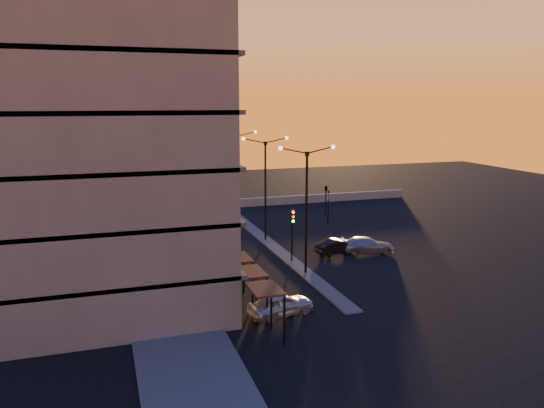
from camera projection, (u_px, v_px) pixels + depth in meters
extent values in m
plane|color=black|center=(306.00, 274.00, 39.31)|extent=(120.00, 120.00, 0.00)
cube|color=#4D4D4A|center=(156.00, 270.00, 39.85)|extent=(5.00, 40.00, 0.12)
cube|color=#4D4D4A|center=(266.00, 240.00, 48.63)|extent=(1.20, 36.00, 0.12)
cube|color=slate|center=(242.00, 203.00, 64.09)|extent=(44.00, 0.50, 1.00)
cylinder|color=slate|center=(97.00, 102.00, 34.55)|extent=(14.00, 14.00, 25.00)
cube|color=slate|center=(97.00, 103.00, 29.88)|extent=(14.00, 10.00, 25.00)
cylinder|color=black|center=(107.00, 263.00, 36.62)|extent=(14.16, 14.16, 2.40)
cube|color=black|center=(221.00, 241.00, 34.69)|extent=(0.15, 3.20, 1.20)
cylinder|color=black|center=(306.00, 214.00, 38.45)|extent=(0.18, 0.18, 9.00)
cube|color=black|center=(307.00, 154.00, 37.61)|extent=(0.25, 0.25, 0.35)
sphere|color=#FFE5B2|center=(280.00, 148.00, 36.92)|extent=(0.32, 0.32, 0.32)
sphere|color=#FFE5B2|center=(333.00, 147.00, 38.13)|extent=(0.32, 0.32, 0.32)
cylinder|color=black|center=(265.00, 192.00, 47.79)|extent=(0.18, 0.18, 9.00)
cube|color=black|center=(265.00, 143.00, 46.95)|extent=(0.25, 0.25, 0.35)
sphere|color=#FFE5B2|center=(243.00, 139.00, 46.26)|extent=(0.32, 0.32, 0.32)
sphere|color=#FFE5B2|center=(287.00, 138.00, 47.47)|extent=(0.32, 0.32, 0.32)
cylinder|color=black|center=(238.00, 177.00, 57.12)|extent=(0.18, 0.18, 9.00)
cube|color=black|center=(237.00, 136.00, 56.29)|extent=(0.25, 0.25, 0.35)
sphere|color=#FFE5B2|center=(219.00, 133.00, 55.59)|extent=(0.32, 0.32, 0.32)
sphere|color=#FFE5B2|center=(255.00, 132.00, 56.81)|extent=(0.32, 0.32, 0.32)
cylinder|color=black|center=(292.00, 243.00, 41.80)|extent=(0.12, 0.12, 3.20)
cube|color=black|center=(293.00, 217.00, 41.23)|extent=(0.28, 0.16, 1.00)
sphere|color=#FF0C05|center=(293.00, 212.00, 41.07)|extent=(0.20, 0.20, 0.20)
sphere|color=orange|center=(293.00, 217.00, 41.13)|extent=(0.20, 0.20, 0.20)
sphere|color=#0CFF26|center=(293.00, 221.00, 41.20)|extent=(0.20, 0.20, 0.20)
cylinder|color=black|center=(328.00, 212.00, 54.54)|extent=(0.12, 0.12, 2.80)
imported|color=black|center=(328.00, 194.00, 54.20)|extent=(0.13, 0.16, 0.80)
cylinder|color=black|center=(326.00, 204.00, 58.73)|extent=(0.12, 0.12, 2.80)
imported|color=black|center=(326.00, 188.00, 58.39)|extent=(0.42, 1.99, 0.80)
imported|color=#B7BBBF|center=(281.00, 304.00, 31.56)|extent=(4.33, 2.51, 1.38)
imported|color=black|center=(338.00, 247.00, 44.30)|extent=(3.88, 1.62, 1.25)
imported|color=#9DA0A4|center=(367.00, 245.00, 44.72)|extent=(4.75, 2.78, 1.29)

